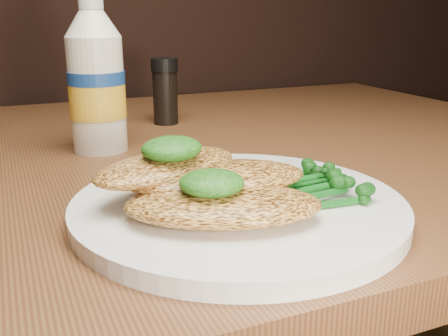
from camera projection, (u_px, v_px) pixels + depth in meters
name	position (u px, v px, depth m)	size (l,w,h in m)	color
plate	(238.00, 207.00, 0.45)	(0.29, 0.29, 0.01)	white
chicken_front	(223.00, 205.00, 0.40)	(0.15, 0.08, 0.02)	#EBA44A
chicken_mid	(217.00, 178.00, 0.44)	(0.15, 0.08, 0.02)	#EBA44A
chicken_back	(167.00, 167.00, 0.44)	(0.14, 0.07, 0.02)	#EBA44A
pesto_front	(212.00, 183.00, 0.39)	(0.05, 0.05, 0.02)	black
pesto_back	(172.00, 149.00, 0.43)	(0.05, 0.05, 0.02)	black
broccolini_bundle	(291.00, 184.00, 0.45)	(0.14, 0.11, 0.02)	#135919
mayo_bottle	(96.00, 72.00, 0.63)	(0.07, 0.07, 0.20)	white
pepper_grinder	(165.00, 91.00, 0.80)	(0.04, 0.04, 0.10)	black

